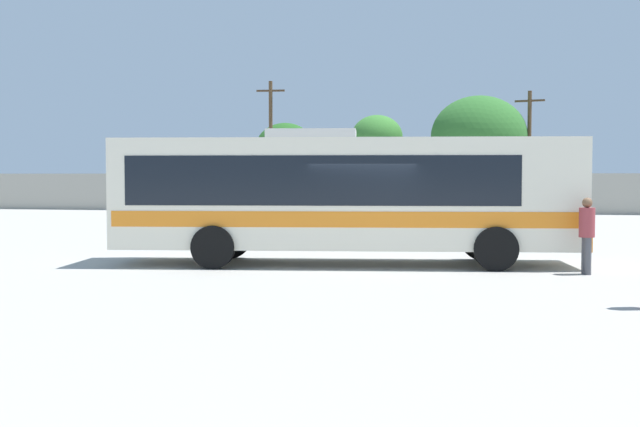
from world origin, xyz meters
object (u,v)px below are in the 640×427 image
at_px(parked_car_leftmost_grey, 251,201).
at_px(utility_pole_far, 529,149).
at_px(attendant_by_bus_door, 587,231).
at_px(coach_bus_cream_orange, 341,192).
at_px(roadside_tree_midright, 479,136).
at_px(roadside_tree_left, 285,148).
at_px(utility_pole_near, 271,143).
at_px(roadside_tree_midleft, 377,137).
at_px(parked_car_second_grey, 357,201).

height_order(parked_car_leftmost_grey, utility_pole_far, utility_pole_far).
bearing_deg(utility_pole_far, attendant_by_bus_door, -91.02).
relative_size(coach_bus_cream_orange, attendant_by_bus_door, 6.74).
bearing_deg(roadside_tree_midright, roadside_tree_left, 170.86).
xyz_separation_m(utility_pole_far, roadside_tree_midright, (-3.02, 0.26, 0.79)).
distance_m(utility_pole_near, utility_pole_far, 16.00).
height_order(coach_bus_cream_orange, roadside_tree_midright, roadside_tree_midright).
bearing_deg(parked_car_leftmost_grey, coach_bus_cream_orange, -68.45).
xyz_separation_m(attendant_by_bus_door, roadside_tree_left, (-15.31, 33.31, 3.08)).
bearing_deg(roadside_tree_midleft, utility_pole_far, -0.93).
xyz_separation_m(utility_pole_near, utility_pole_far, (15.97, 1.00, -0.43)).
distance_m(coach_bus_cream_orange, parked_car_second_grey, 23.81).
xyz_separation_m(attendant_by_bus_door, roadside_tree_midleft, (-8.78, 31.14, 3.65)).
distance_m(utility_pole_near, roadside_tree_left, 3.34).
bearing_deg(coach_bus_cream_orange, parked_car_second_grey, 97.84).
bearing_deg(roadside_tree_midleft, attendant_by_bus_door, -74.26).
xyz_separation_m(parked_car_leftmost_grey, parked_car_second_grey, (6.25, -0.48, 0.02)).
height_order(attendant_by_bus_door, parked_car_leftmost_grey, attendant_by_bus_door).
bearing_deg(roadside_tree_midleft, parked_car_leftmost_grey, -136.61).
bearing_deg(roadside_tree_midright, parked_car_second_grey, -134.22).
relative_size(parked_car_leftmost_grey, utility_pole_far, 0.57).
bearing_deg(attendant_by_bus_door, parked_car_second_grey, 110.22).
relative_size(utility_pole_near, utility_pole_far, 1.11).
bearing_deg(utility_pole_far, roadside_tree_midleft, 179.07).
bearing_deg(utility_pole_near, parked_car_second_grey, -40.59).
xyz_separation_m(roadside_tree_left, roadside_tree_midright, (12.84, -2.07, 0.58)).
distance_m(coach_bus_cream_orange, utility_pole_far, 30.77).
relative_size(parked_car_second_grey, utility_pole_near, 0.52).
bearing_deg(utility_pole_near, attendant_by_bus_door, -62.79).
distance_m(attendant_by_bus_door, roadside_tree_midright, 31.56).
relative_size(attendant_by_bus_door, parked_car_leftmost_grey, 0.42).
relative_size(parked_car_leftmost_grey, roadside_tree_left, 0.72).
bearing_deg(roadside_tree_midleft, roadside_tree_left, 161.55).
bearing_deg(roadside_tree_left, roadside_tree_midleft, -18.45).
relative_size(parked_car_leftmost_grey, parked_car_second_grey, 0.98).
bearing_deg(utility_pole_far, coach_bus_cream_orange, -101.90).
xyz_separation_m(utility_pole_far, roadside_tree_left, (-15.86, 2.33, 0.21)).
relative_size(roadside_tree_midleft, roadside_tree_midright, 0.85).
height_order(parked_car_leftmost_grey, roadside_tree_midright, roadside_tree_midright).
relative_size(utility_pole_far, roadside_tree_midleft, 1.22).
height_order(attendant_by_bus_door, roadside_tree_midleft, roadside_tree_midleft).
bearing_deg(utility_pole_far, parked_car_second_grey, -145.93).
bearing_deg(parked_car_second_grey, parked_car_leftmost_grey, 175.58).
distance_m(attendant_by_bus_door, parked_car_second_grey, 26.12).
relative_size(attendant_by_bus_door, parked_car_second_grey, 0.41).
xyz_separation_m(parked_car_second_grey, roadside_tree_midright, (6.56, 6.74, 3.85)).
bearing_deg(attendant_by_bus_door, roadside_tree_midright, 94.51).
xyz_separation_m(attendant_by_bus_door, utility_pole_near, (-15.42, 29.98, 3.29)).
height_order(parked_car_leftmost_grey, utility_pole_near, utility_pole_near).
distance_m(parked_car_second_grey, utility_pole_near, 9.11).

